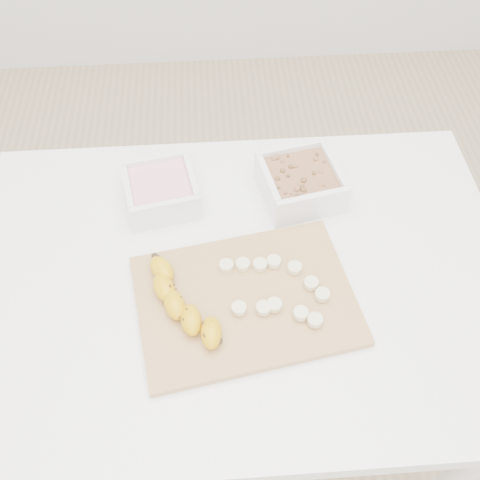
{
  "coord_description": "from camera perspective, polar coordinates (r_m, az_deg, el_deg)",
  "views": [
    {
      "loc": [
        -0.04,
        -0.53,
        1.56
      ],
      "look_at": [
        0.0,
        0.03,
        0.81
      ],
      "focal_mm": 40.0,
      "sensor_mm": 36.0,
      "label": 1
    }
  ],
  "objects": [
    {
      "name": "ground",
      "position": [
        1.65,
        0.08,
        -18.0
      ],
      "size": [
        3.5,
        3.5,
        0.0
      ],
      "primitive_type": "plane",
      "color": "#C6AD89",
      "rests_on": "ground"
    },
    {
      "name": "table",
      "position": [
        1.06,
        0.11,
        -6.4
      ],
      "size": [
        1.0,
        0.7,
        0.75
      ],
      "color": "white",
      "rests_on": "ground"
    },
    {
      "name": "bowl_yogurt",
      "position": [
        1.07,
        -8.4,
        5.29
      ],
      "size": [
        0.16,
        0.16,
        0.06
      ],
      "color": "white",
      "rests_on": "table"
    },
    {
      "name": "bowl_granola",
      "position": [
        1.07,
        6.47,
        6.19
      ],
      "size": [
        0.17,
        0.17,
        0.07
      ],
      "color": "white",
      "rests_on": "table"
    },
    {
      "name": "cutting_board",
      "position": [
        0.94,
        0.59,
        -6.42
      ],
      "size": [
        0.41,
        0.32,
        0.01
      ],
      "primitive_type": "cube",
      "rotation": [
        0.0,
        0.0,
        0.17
      ],
      "color": "tan",
      "rests_on": "table"
    },
    {
      "name": "banana",
      "position": [
        0.91,
        -6.03,
        -6.78
      ],
      "size": [
        0.12,
        0.21,
        0.03
      ],
      "primitive_type": null,
      "rotation": [
        0.0,
        0.0,
        0.36
      ],
      "color": "#D19A09",
      "rests_on": "cutting_board"
    },
    {
      "name": "banana_slices",
      "position": [
        0.93,
        3.93,
        -5.07
      ],
      "size": [
        0.19,
        0.15,
        0.02
      ],
      "color": "beige",
      "rests_on": "cutting_board"
    }
  ]
}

